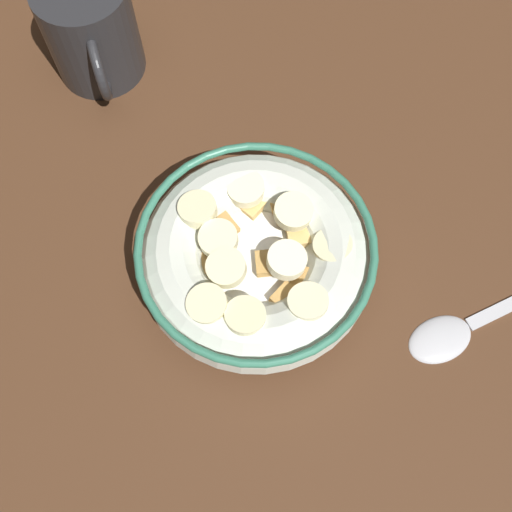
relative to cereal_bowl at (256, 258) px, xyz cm
name	(u,v)px	position (x,y,z in cm)	size (l,w,h in cm)	color
ground_plane	(256,276)	(-0.02, 0.00, -3.74)	(135.92, 135.92, 2.00)	#472B19
cereal_bowl	(256,258)	(0.00, 0.00, 0.00)	(17.08, 17.08, 5.53)	beige
spoon	(457,330)	(8.57, 12.89, -2.38)	(4.48, 14.16, 0.80)	#B7B7BC
coffee_mug	(91,32)	(-22.50, -7.82, 1.60)	(10.46, 7.63, 8.68)	#262628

